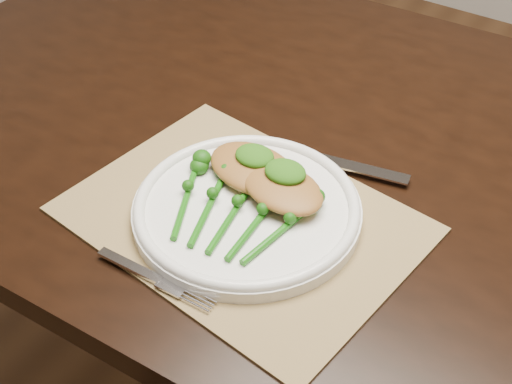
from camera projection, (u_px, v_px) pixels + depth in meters
The scene contains 10 objects.
dining_table at pixel (340, 318), 1.27m from camera, with size 1.63×0.95×0.75m.
placemat at pixel (242, 219), 0.92m from camera, with size 0.43×0.32×0.00m, color olive.
dinner_plate at pixel (247, 208), 0.91m from camera, with size 0.30×0.30×0.03m.
knife at pixel (312, 157), 1.01m from camera, with size 0.23×0.06×0.01m.
fork at pixel (162, 282), 0.83m from camera, with size 0.17×0.02×0.01m.
chicken_fillet_left at pixel (253, 168), 0.95m from camera, with size 0.13×0.09×0.03m, color #9E682D.
chicken_fillet_right at pixel (282, 188), 0.91m from camera, with size 0.12×0.08×0.02m, color #9E682D.
pesto_dollop_left at pixel (255, 156), 0.94m from camera, with size 0.05×0.05×0.02m, color #18480A.
pesto_dollop_right at pixel (285, 172), 0.91m from camera, with size 0.06×0.05×0.02m, color #18480A.
broccolini_bundle at pixel (231, 216), 0.89m from camera, with size 0.18×0.19×0.04m.
Camera 1 is at (0.20, -0.74, 1.39)m, focal length 50.00 mm.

